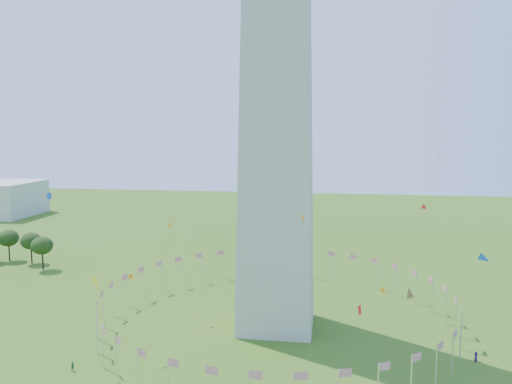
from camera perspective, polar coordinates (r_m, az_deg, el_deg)
flag_ring at (r=119.28m, az=2.35°, el=-13.04°), size 80.24×80.24×9.00m
kites_aloft at (r=90.67m, az=9.86°, el=-9.08°), size 95.98×57.55×35.02m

